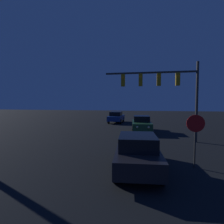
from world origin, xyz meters
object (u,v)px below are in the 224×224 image
object	(u,v)px
car_mid	(142,123)
stop_sign	(195,131)
car_near	(137,152)
traffic_signal_mast	(165,86)
car_far	(116,117)

from	to	relation	value
car_mid	stop_sign	size ratio (longest dim) A/B	1.83
car_near	traffic_signal_mast	world-z (taller)	traffic_signal_mast
car_near	traffic_signal_mast	xyz separation A→B (m)	(1.69, 5.85, 3.23)
car_mid	car_near	bearing A→B (deg)	85.85
car_near	car_far	xyz separation A→B (m)	(-3.46, 16.19, 0.00)
car_near	car_mid	size ratio (longest dim) A/B	1.00
car_near	stop_sign	bearing A→B (deg)	11.37
car_near	car_mid	xyz separation A→B (m)	(0.04, 9.63, 0.00)
car_far	traffic_signal_mast	size ratio (longest dim) A/B	0.63
traffic_signal_mast	car_mid	bearing A→B (deg)	113.63
traffic_signal_mast	stop_sign	distance (m)	5.74
car_far	traffic_signal_mast	bearing A→B (deg)	-61.55
car_near	traffic_signal_mast	size ratio (longest dim) A/B	0.64
car_near	car_mid	distance (m)	9.63
car_near	car_far	distance (m)	16.56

